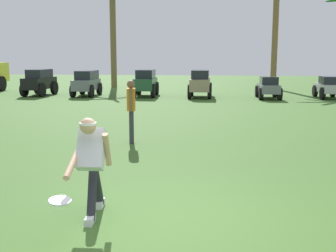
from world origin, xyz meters
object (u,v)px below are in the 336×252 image
Objects in this scene: parked_car_slot_c at (146,82)px; parked_car_slot_d at (200,83)px; parked_car_slot_b at (87,82)px; parked_car_slot_f at (328,87)px; teammate_midfield at (131,106)px; parked_car_slot_e at (268,87)px; frisbee_thrower at (92,161)px; palm_tree_far_left at (113,32)px; palm_tree_left_of_centre at (275,28)px; frisbee_in_flight at (60,201)px; parked_car_slot_a at (39,82)px.

parked_car_slot_c and parked_car_slot_d have the same top height.
parked_car_slot_f is (12.52, 0.04, -0.16)m from parked_car_slot_b.
teammate_midfield is 11.65m from parked_car_slot_d.
parked_car_slot_e is (3.41, -0.23, -0.18)m from parked_car_slot_d.
teammate_midfield reaches higher than frisbee_thrower.
parked_car_slot_d is 1.07× the size of parked_car_slot_f.
parked_car_slot_c is at bearing -63.31° from palm_tree_far_left.
parked_car_slot_b reaches higher than parked_car_slot_e.
palm_tree_left_of_centre is at bearing 38.27° from parked_car_slot_c.
palm_tree_far_left is (-6.02, 6.52, 2.96)m from parked_car_slot_d.
frisbee_in_flight is (-0.16, -0.77, -0.28)m from frisbee_thrower.
parked_car_slot_f is (7.46, 16.72, -0.22)m from frisbee_thrower.
parked_car_slot_d reaches higher than parked_car_slot_b.
frisbee_thrower is 0.58× the size of parked_car_slot_b.
palm_tree_left_of_centre is (5.71, 23.35, 3.30)m from frisbee_in_flight.
parked_car_slot_d is at bearing -177.65° from parked_car_slot_f.
palm_tree_far_left is at bearing 153.37° from parked_car_slot_f.
palm_tree_far_left is (-12.47, 6.25, 3.13)m from parked_car_slot_f.
parked_car_slot_a is 5.80m from parked_car_slot_c.
palm_tree_far_left reaches higher than parked_car_slot_d.
teammate_midfield is 0.24× the size of palm_tree_left_of_centre.
teammate_midfield is at bearing -123.60° from parked_car_slot_f.
teammate_midfield reaches higher than parked_car_slot_a.
palm_tree_left_of_centre reaches higher than teammate_midfield.
frisbee_thrower is 23.45m from palm_tree_left_of_centre.
palm_tree_left_of_centre is at bearing 76.21° from frisbee_thrower.
palm_tree_far_left is (-4.85, 23.75, 3.19)m from frisbee_in_flight.
parked_car_slot_f is (15.13, 0.03, -0.18)m from parked_car_slot_a.
parked_car_slot_b is at bearing 106.86° from frisbee_thrower.
teammate_midfield is at bearing 94.63° from frisbee_thrower.
frisbee_in_flight is 0.16× the size of parked_car_slot_c.
parked_car_slot_a is 15.13m from parked_car_slot_f.
parked_car_slot_e is 0.33× the size of palm_tree_left_of_centre.
parked_car_slot_b is 1.02× the size of parked_car_slot_c.
parked_car_slot_c reaches higher than parked_car_slot_e.
parked_car_slot_f is (9.33, -0.01, -0.18)m from parked_car_slot_c.
palm_tree_left_of_centre is at bearing 80.00° from parked_car_slot_e.
parked_car_slot_f is 14.30m from palm_tree_far_left.
parked_car_slot_a is 0.37× the size of palm_tree_far_left.
parked_car_slot_b is at bearing -150.92° from palm_tree_left_of_centre.
parked_car_slot_a is at bearing -179.63° from parked_car_slot_c.
parked_car_slot_c is (-1.48, 11.84, -0.20)m from teammate_midfield.
palm_tree_far_left reaches higher than frisbee_thrower.
palm_tree_far_left is (-5.01, 22.98, 2.91)m from frisbee_thrower.
parked_car_slot_a is 7.44m from palm_tree_far_left.
frisbee_thrower is 0.21× the size of palm_tree_far_left.
parked_car_slot_c is 9.93m from palm_tree_left_of_centre.
parked_car_slot_a reaches higher than frisbee_in_flight.
teammate_midfield is at bearing -82.89° from parked_car_slot_c.
frisbee_thrower is 0.59× the size of parked_car_slot_d.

